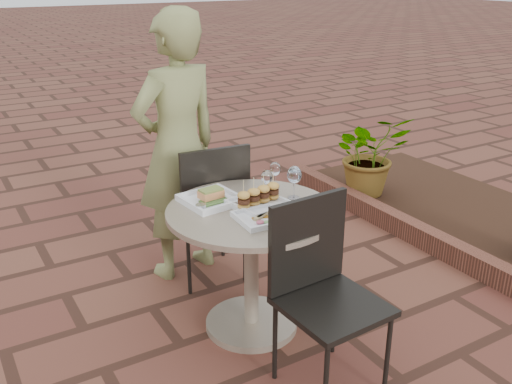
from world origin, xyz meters
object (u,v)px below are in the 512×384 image
cafe_table (251,251)px  plate_tuna (261,218)px  plate_salmon (211,198)px  chair_far (210,203)px  chair_near (321,279)px  plate_sliders (259,199)px  diner (178,148)px

cafe_table → plate_tuna: plate_tuna is taller
plate_tuna → plate_salmon: bearing=108.1°
chair_far → chair_near: same height
chair_near → plate_salmon: (-0.21, 0.71, 0.20)m
plate_sliders → cafe_table: bearing=-167.4°
chair_near → cafe_table: bearing=94.5°
diner → plate_salmon: 0.64m
chair_far → plate_tuna: bearing=89.6°
chair_near → plate_sliders: bearing=88.7°
diner → plate_salmon: bearing=70.8°
diner → plate_tuna: diner is taller
diner → plate_sliders: size_ratio=5.58×
plate_salmon → plate_tuna: bearing=-71.9°
cafe_table → chair_far: bearing=85.7°
chair_far → plate_tuna: chair_far is taller
diner → plate_sliders: (0.11, -0.80, -0.09)m
cafe_table → chair_far: (0.04, 0.58, 0.07)m
cafe_table → plate_salmon: bearing=126.6°
chair_near → diner: diner is taller
chair_near → diner: bearing=92.4°
chair_near → plate_salmon: 0.77m
chair_near → chair_far: bearing=88.3°
cafe_table → plate_sliders: 0.29m
plate_sliders → plate_tuna: size_ratio=1.25×
chair_far → diner: (-0.10, 0.24, 0.31)m
chair_far → diner: diner is taller
plate_sliders → chair_far: bearing=91.1°
cafe_table → plate_sliders: size_ratio=2.93×
cafe_table → chair_far: 0.58m
chair_far → plate_sliders: size_ratio=3.03×
chair_far → plate_tuna: 0.76m
cafe_table → plate_tuna: size_ratio=3.66×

